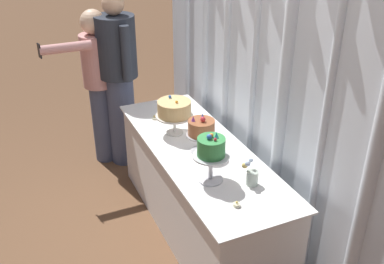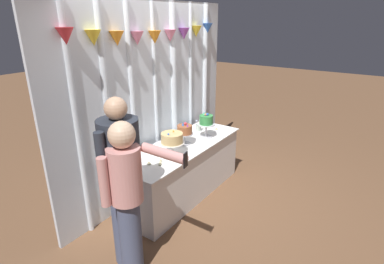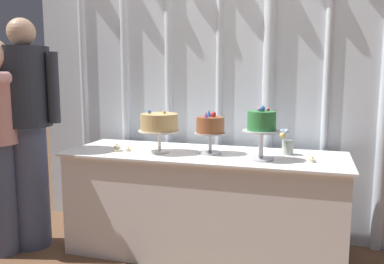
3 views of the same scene
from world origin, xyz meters
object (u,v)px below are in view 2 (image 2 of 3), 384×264
Objects in this scene: cake_table at (183,170)px; tealight_near_right at (161,161)px; guest_girl_blue_dress at (128,194)px; flower_vase at (199,126)px; cake_display_center at (185,131)px; cake_display_leftmost at (172,139)px; cake_display_rightmost at (206,121)px; tealight_far_right at (216,129)px; tealight_near_left at (160,164)px; tealight_far_left at (149,164)px; guest_man_pink_jacket at (122,179)px.

cake_table is 47.05× the size of tealight_near_right.
tealight_near_right is 0.03× the size of guest_girl_blue_dress.
tealight_near_right is (-1.11, -0.20, -0.06)m from flower_vase.
tealight_near_right is (-0.59, -0.08, -0.18)m from cake_display_center.
cake_display_leftmost is 1.14m from guest_girl_blue_dress.
flower_vase is at bearing 10.37° from tealight_near_right.
cake_display_rightmost is at bearing 10.10° from guest_girl_blue_dress.
tealight_far_right is 0.03× the size of guest_girl_blue_dress.
flower_vase is 4.39× the size of tealight_near_right.
tealight_near_left is 0.03× the size of guest_girl_blue_dress.
cake_table is at bearing 165.45° from cake_display_rightmost.
tealight_near_left is at bearing -167.37° from cake_table.
tealight_near_right is (0.13, -0.07, -0.00)m from tealight_far_left.
cake_table is 5.48× the size of cake_display_rightmost.
cake_display_center is 6.74× the size of tealight_far_left.
tealight_far_right is at bearing -2.67° from tealight_far_left.
guest_man_pink_jacket is at bearing -168.96° from cake_table.
guest_girl_blue_dress reaches higher than cake_display_center.
cake_display_rightmost reaches higher than cake_display_leftmost.
cake_display_center is 7.32× the size of tealight_near_right.
guest_girl_blue_dress reaches higher than tealight_far_right.
cake_display_center is 1.35m from guest_man_pink_jacket.
cake_display_leftmost is at bearing 10.23° from guest_man_pink_jacket.
cake_display_center is 0.85× the size of cake_display_rightmost.
cake_display_leftmost is at bearing -166.43° from cake_table.
tealight_far_left is at bearing 116.49° from tealight_near_left.
tealight_far_left is 0.14m from tealight_near_right.
cake_display_leftmost reaches higher than tealight_near_left.
cake_table is at bearing 12.63° from tealight_near_left.
tealight_far_right is at bearing -49.62° from flower_vase.
guest_man_pink_jacket reaches higher than tealight_near_right.
guest_girl_blue_dress is (-1.09, -0.35, -0.08)m from cake_display_leftmost.
cake_display_leftmost is 6.56× the size of tealight_far_right.
cake_table is 0.56m from cake_display_center.
cake_table is at bearing -168.54° from flower_vase.
tealight_near_right reaches higher than cake_table.
cake_display_leftmost is at bearing 18.09° from guest_girl_blue_dress.
guest_man_pink_jacket is at bearing -170.44° from tealight_near_left.
cake_table is 1.42m from guest_man_pink_jacket.
cake_display_rightmost is at bearing -14.55° from cake_table.
tealight_far_left is 1.09× the size of tealight_near_right.
cake_display_center is at bearing -166.90° from flower_vase.
cake_table is at bearing 1.73° from tealight_far_left.
tealight_far_right is (0.32, 0.02, -0.22)m from cake_display_rightmost.
cake_display_leftmost is at bearing -167.79° from flower_vase.
tealight_far_left is at bearing 175.43° from cake_display_rightmost.
cake_table is 0.83m from tealight_far_right.
cake_display_rightmost reaches higher than cake_display_center.
tealight_near_right is 0.91× the size of tealight_far_right.
cake_display_rightmost is 1.84m from guest_girl_blue_dress.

